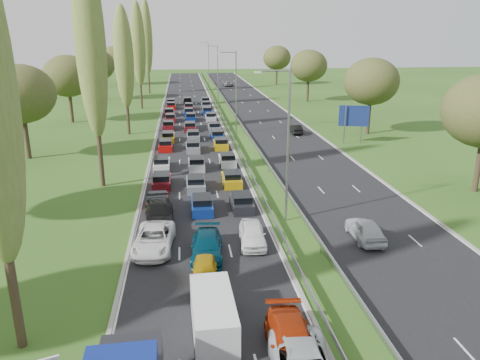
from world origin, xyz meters
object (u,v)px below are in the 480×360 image
direction_sign (354,118)px  near_car_2 (154,239)px  near_car_3 (159,213)px  white_van_rear (213,313)px

direction_sign → near_car_2: bearing=-130.0°
near_car_2 → near_car_3: size_ratio=1.02×
near_car_3 → white_van_rear: 15.08m
near_car_3 → direction_sign: 35.54m
near_car_3 → white_van_rear: white_van_rear is taller
near_car_3 → near_car_2: bearing=-95.8°
near_car_2 → near_car_3: bearing=92.5°
near_car_2 → white_van_rear: (3.43, -9.89, 0.26)m
near_car_3 → white_van_rear: size_ratio=1.07×
near_car_2 → direction_sign: 39.21m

